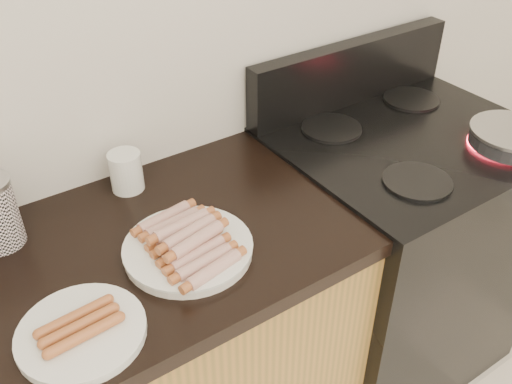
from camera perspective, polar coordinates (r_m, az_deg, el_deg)
wall_back at (r=1.40m, az=-15.68°, el=15.59°), size 4.00×0.04×2.60m
stove at (r=2.00m, az=13.44°, el=-6.00°), size 0.76×0.65×0.91m
stove_panel at (r=1.87m, az=9.49°, el=11.71°), size 0.76×0.06×0.20m
burner_near_left at (r=1.53m, az=15.82°, el=1.03°), size 0.18×0.18×0.01m
burner_near_right at (r=1.78m, az=23.20°, el=4.49°), size 0.18×0.18×0.01m
burner_far_left at (r=1.73m, az=7.56°, el=6.35°), size 0.18×0.18×0.01m
burner_far_right at (r=1.95m, az=15.26°, el=8.94°), size 0.18×0.18×0.01m
main_plate at (r=1.28m, az=-6.79°, el=-5.79°), size 0.36×0.36×0.02m
side_plate at (r=1.16m, az=-17.05°, el=-13.28°), size 0.32×0.32×0.02m
hotdog_pile at (r=1.26m, az=-6.88°, el=-4.75°), size 0.14×0.26×0.05m
plain_sausages at (r=1.14m, az=-17.22°, el=-12.63°), size 0.14×0.09×0.02m
mug at (r=1.48m, az=-12.86°, el=2.02°), size 0.11×0.11×0.10m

